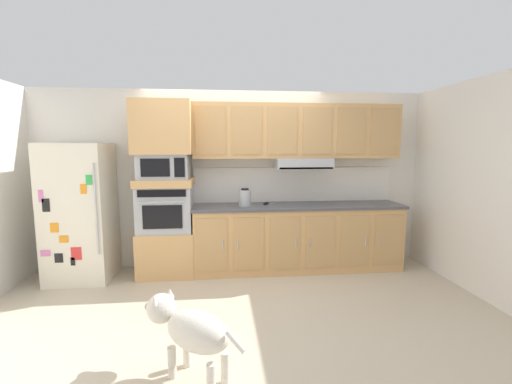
% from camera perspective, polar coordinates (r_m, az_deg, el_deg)
% --- Properties ---
extents(ground_plane, '(9.60, 9.60, 0.00)m').
position_cam_1_polar(ground_plane, '(4.25, -2.93, -16.33)').
color(ground_plane, beige).
extents(back_kitchen_wall, '(6.20, 0.12, 2.50)m').
position_cam_1_polar(back_kitchen_wall, '(5.02, -3.70, 2.15)').
color(back_kitchen_wall, silver).
rests_on(back_kitchen_wall, ground).
extents(side_panel_right, '(0.12, 7.10, 2.50)m').
position_cam_1_polar(side_panel_right, '(4.93, 31.54, 0.96)').
color(side_panel_right, white).
rests_on(side_panel_right, ground).
extents(refrigerator, '(0.76, 0.73, 1.76)m').
position_cam_1_polar(refrigerator, '(4.98, -27.17, -3.01)').
color(refrigerator, silver).
rests_on(refrigerator, ground).
extents(oven_base_cabinet, '(0.74, 0.62, 0.60)m').
position_cam_1_polar(oven_base_cabinet, '(4.90, -14.47, -9.55)').
color(oven_base_cabinet, tan).
rests_on(oven_base_cabinet, ground).
extents(built_in_oven, '(0.70, 0.62, 0.60)m').
position_cam_1_polar(built_in_oven, '(4.76, -14.71, -2.62)').
color(built_in_oven, '#A8AAAF').
rests_on(built_in_oven, oven_base_cabinet).
extents(appliance_mid_shelf, '(0.74, 0.62, 0.10)m').
position_cam_1_polar(appliance_mid_shelf, '(4.71, -14.84, 1.57)').
color(appliance_mid_shelf, tan).
rests_on(appliance_mid_shelf, built_in_oven).
extents(microwave, '(0.64, 0.54, 0.32)m').
position_cam_1_polar(microwave, '(4.69, -14.93, 4.12)').
color(microwave, '#A8AAAF').
rests_on(microwave, appliance_mid_shelf).
extents(appliance_upper_cabinet, '(0.74, 0.62, 0.68)m').
position_cam_1_polar(appliance_upper_cabinet, '(4.70, -15.14, 10.22)').
color(appliance_upper_cabinet, tan).
rests_on(appliance_upper_cabinet, microwave).
extents(lower_cabinet_run, '(2.87, 0.63, 0.88)m').
position_cam_1_polar(lower_cabinet_run, '(4.92, 6.91, -7.59)').
color(lower_cabinet_run, tan).
rests_on(lower_cabinet_run, ground).
extents(countertop_slab, '(2.91, 0.64, 0.04)m').
position_cam_1_polar(countertop_slab, '(4.82, 6.99, -2.30)').
color(countertop_slab, '#4C4C51').
rests_on(countertop_slab, lower_cabinet_run).
extents(backsplash_panel, '(2.91, 0.02, 0.50)m').
position_cam_1_polar(backsplash_panel, '(5.07, 6.31, 1.26)').
color(backsplash_panel, silver).
rests_on(backsplash_panel, countertop_slab).
extents(upper_cabinet_with_hood, '(2.87, 0.48, 0.88)m').
position_cam_1_polar(upper_cabinet_with_hood, '(4.88, 6.90, 9.62)').
color(upper_cabinet_with_hood, tan).
rests_on(upper_cabinet_with_hood, backsplash_panel).
extents(screwdriver, '(0.17, 0.17, 0.03)m').
position_cam_1_polar(screwdriver, '(4.81, 1.76, -1.87)').
color(screwdriver, black).
rests_on(screwdriver, countertop_slab).
extents(electric_kettle, '(0.17, 0.17, 0.24)m').
position_cam_1_polar(electric_kettle, '(4.64, -1.84, -0.95)').
color(electric_kettle, '#A8AAAF').
rests_on(electric_kettle, countertop_slab).
extents(dog, '(0.80, 0.65, 0.60)m').
position_cam_1_polar(dog, '(2.77, -11.04, -21.25)').
color(dog, beige).
rests_on(dog, ground).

